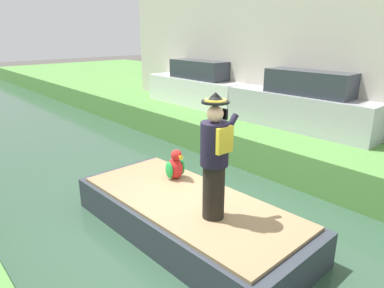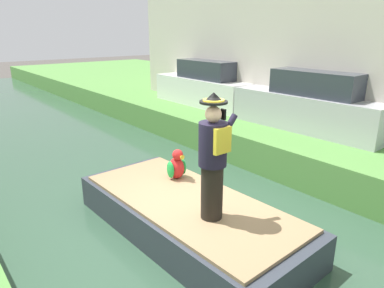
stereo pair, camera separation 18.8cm
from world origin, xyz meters
name	(u,v)px [view 1 (the left image)]	position (x,y,z in m)	size (l,w,h in m)	color
ground_plane	(193,240)	(0.00, 0.00, 0.00)	(80.00, 80.00, 0.00)	#4C4742
canal_water	(193,237)	(0.00, 0.00, 0.05)	(5.58, 48.00, 0.10)	#33513D
boat	(188,216)	(0.00, 0.10, 0.40)	(1.93, 4.25, 0.61)	#333842
person_pirate	(215,158)	(-0.08, -0.56, 1.64)	(0.61, 0.42, 1.85)	black
parrot_plush	(175,166)	(0.38, 0.91, 0.95)	(0.36, 0.34, 0.57)	red
parked_car_silver	(309,103)	(4.92, 0.98, 1.53)	(1.79, 4.04, 1.50)	#B7B7BC
parked_car_white	(203,85)	(4.92, 5.04, 1.53)	(1.72, 4.01, 1.50)	white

